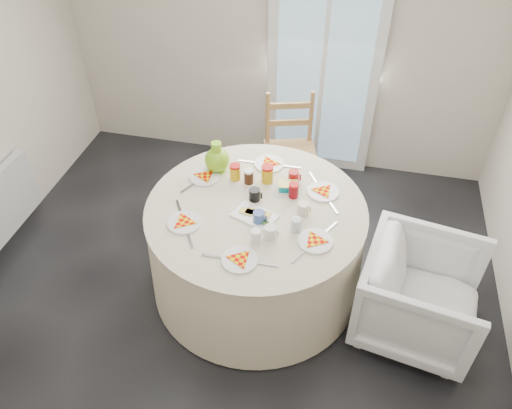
% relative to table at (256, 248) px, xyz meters
% --- Properties ---
extents(floor, '(4.00, 4.00, 0.00)m').
position_rel_table_xyz_m(floor, '(-0.16, -0.29, -0.38)').
color(floor, black).
rests_on(floor, ground).
extents(wall_back, '(4.00, 0.02, 2.60)m').
position_rel_table_xyz_m(wall_back, '(-0.16, 1.71, 0.93)').
color(wall_back, '#BCB5A3').
rests_on(wall_back, floor).
extents(glass_door, '(1.00, 0.08, 2.10)m').
position_rel_table_xyz_m(glass_door, '(0.24, 1.66, 0.68)').
color(glass_door, silver).
rests_on(glass_door, floor).
extents(table, '(1.57, 1.57, 0.80)m').
position_rel_table_xyz_m(table, '(0.00, 0.00, 0.00)').
color(table, beige).
rests_on(table, floor).
extents(wooden_chair, '(0.54, 0.53, 0.99)m').
position_rel_table_xyz_m(wooden_chair, '(0.07, 1.08, 0.09)').
color(wooden_chair, '#A28345').
rests_on(wooden_chair, floor).
extents(armchair, '(0.84, 0.87, 0.78)m').
position_rel_table_xyz_m(armchair, '(1.18, -0.17, 0.02)').
color(armchair, white).
rests_on(armchair, floor).
extents(place_settings, '(1.25, 1.25, 0.02)m').
position_rel_table_xyz_m(place_settings, '(0.00, -0.00, 0.40)').
color(place_settings, silver).
rests_on(place_settings, table).
extents(jar_cluster, '(0.56, 0.39, 0.15)m').
position_rel_table_xyz_m(jar_cluster, '(-0.00, 0.22, 0.45)').
color(jar_cluster, '#8B590E').
rests_on(jar_cluster, table).
extents(butter_tub, '(0.15, 0.12, 0.05)m').
position_rel_table_xyz_m(butter_tub, '(0.18, 0.24, 0.41)').
color(butter_tub, '#03859E').
rests_on(butter_tub, table).
extents(green_pitcher, '(0.23, 0.23, 0.24)m').
position_rel_table_xyz_m(green_pitcher, '(-0.37, 0.35, 0.49)').
color(green_pitcher, '#7ABD1A').
rests_on(green_pitcher, table).
extents(cheese_platter, '(0.33, 0.27, 0.04)m').
position_rel_table_xyz_m(cheese_platter, '(0.01, -0.09, 0.40)').
color(cheese_platter, silver).
rests_on(cheese_platter, table).
extents(mugs_glasses, '(0.61, 0.61, 0.11)m').
position_rel_table_xyz_m(mugs_glasses, '(0.15, -0.04, 0.44)').
color(mugs_glasses, '#989493').
rests_on(mugs_glasses, table).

